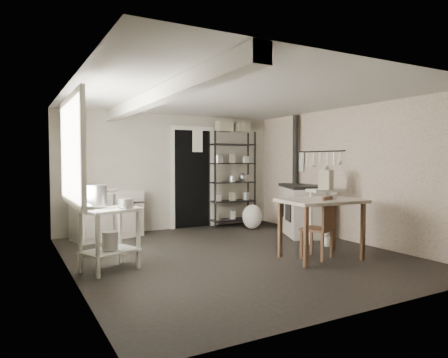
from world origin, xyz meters
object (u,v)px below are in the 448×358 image
shelf_rack (232,181)px  flour_sack (252,217)px  base_cabinets (107,212)px  chair (317,224)px  stockpot (96,196)px  prep_table (110,239)px  stove (302,211)px  work_table (321,232)px

shelf_rack → flour_sack: (0.14, -0.56, -0.71)m
base_cabinets → chair: chair is taller
stockpot → flour_sack: bearing=25.4°
prep_table → stove: 3.79m
stove → chair: size_ratio=1.32×
work_table → stockpot: bearing=162.2°
work_table → stove: bearing=58.1°
stove → work_table: size_ratio=1.06×
chair → flour_sack: size_ratio=1.80×
prep_table → base_cabinets: (0.44, 2.12, 0.06)m
shelf_rack → flour_sack: 0.91m
prep_table → work_table: work_table is taller
shelf_rack → chair: 3.08m
stockpot → work_table: bearing=-17.8°
work_table → chair: bearing=121.5°
stockpot → stove: 3.93m
stove → chair: chair is taller
stove → base_cabinets: bearing=-179.2°
flour_sack → work_table: bearing=-100.6°
stockpot → base_cabinets: 2.14m
stockpot → flour_sack: size_ratio=0.54×
shelf_rack → prep_table: bearing=-137.9°
base_cabinets → work_table: 3.73m
stove → work_table: stove is taller
chair → stove: bearing=33.5°
prep_table → shelf_rack: 3.85m
work_table → chair: 0.12m
prep_table → base_cabinets: bearing=78.3°
stove → shelf_rack: bearing=136.6°
prep_table → stockpot: bearing=141.4°
prep_table → flour_sack: prep_table is taller
stockpot → flour_sack: 3.77m
stockpot → chair: size_ratio=0.30×
base_cabinets → chair: 3.67m
flour_sack → shelf_rack: bearing=104.4°
work_table → base_cabinets: bearing=128.1°
work_table → chair: size_ratio=1.24×
shelf_rack → work_table: (-0.33, -3.07, -0.57)m
shelf_rack → work_table: shelf_rack is taller
shelf_rack → flour_sack: bearing=-69.8°
base_cabinets → chair: size_ratio=1.41×
stockpot → chair: 3.01m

